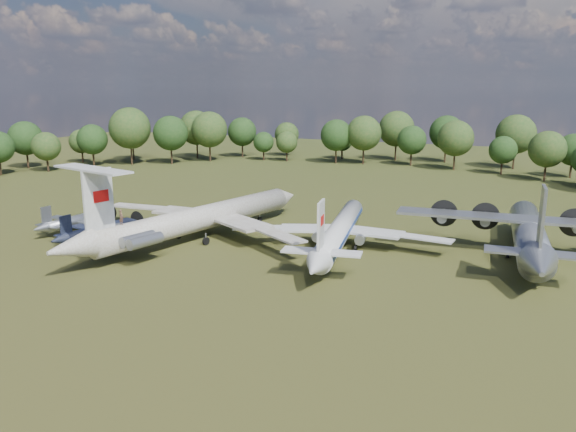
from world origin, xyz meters
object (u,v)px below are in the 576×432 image
at_px(tu104_jet, 339,235).
at_px(an12_transport, 529,239).
at_px(small_prop_west, 99,233).
at_px(small_prop_northwest, 76,223).
at_px(il62_airliner, 201,223).
at_px(person_on_il62, 121,217).

relative_size(tu104_jet, an12_transport, 1.05).
height_order(small_prop_west, small_prop_northwest, small_prop_west).
distance_m(il62_airliner, an12_transport, 45.26).
xyz_separation_m(small_prop_northwest, person_on_il62, (17.50, -9.53, 4.67)).
relative_size(an12_transport, small_prop_northwest, 2.36).
bearing_deg(tu104_jet, small_prop_west, -172.33).
xyz_separation_m(tu104_jet, an12_transport, (23.92, 6.46, 0.50)).
height_order(small_prop_northwest, person_on_il62, person_on_il62).
bearing_deg(person_on_il62, small_prop_west, -24.34).
distance_m(tu104_jet, person_on_il62, 29.04).
bearing_deg(small_prop_west, tu104_jet, 25.66).
height_order(tu104_jet, small_prop_northwest, tu104_jet).
height_order(small_prop_west, person_on_il62, person_on_il62).
relative_size(il62_airliner, an12_transport, 1.30).
xyz_separation_m(il62_airliner, small_prop_west, (-12.80, -7.28, -1.22)).
bearing_deg(an12_transport, tu104_jet, -169.98).
relative_size(tu104_jet, person_on_il62, 20.98).
relative_size(il62_airliner, person_on_il62, 25.85).
distance_m(an12_transport, small_prop_northwest, 66.22).
distance_m(tu104_jet, small_prop_northwest, 41.50).
bearing_deg(tu104_jet, il62_airliner, 179.40).
bearing_deg(small_prop_northwest, an12_transport, 15.96).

